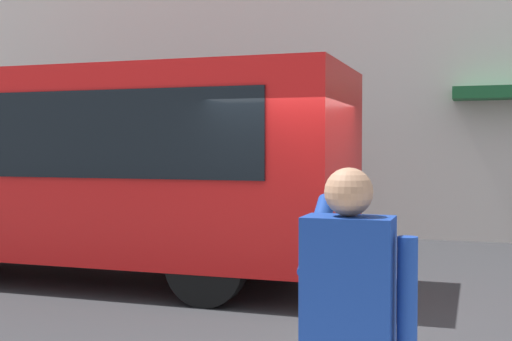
# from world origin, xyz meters

# --- Properties ---
(ground_plane) EXTENTS (60.00, 60.00, 0.00)m
(ground_plane) POSITION_xyz_m (0.00, 0.00, 0.00)
(ground_plane) COLOR #2B2B2D
(red_bus) EXTENTS (9.05, 2.54, 3.08)m
(red_bus) POSITION_xyz_m (4.35, -0.64, 1.68)
(red_bus) COLOR red
(red_bus) RESTS_ON ground_plane
(pedestrian_photographer) EXTENTS (0.53, 0.52, 1.70)m
(pedestrian_photographer) POSITION_xyz_m (-1.24, 4.96, 1.14)
(pedestrian_photographer) COLOR #4C4238
(pedestrian_photographer) RESTS_ON sidewalk_curb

